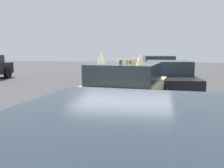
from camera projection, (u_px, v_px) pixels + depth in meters
ground_plane at (123, 118)px, 6.78m from camera, size 60.00×60.00×0.00m
art_car_decorated at (124, 90)px, 6.74m from camera, size 4.52×2.50×1.73m
parked_sedan_behind_left at (169, 79)px, 9.69m from camera, size 4.06×2.21×1.37m
parked_sedan_far_left at (158, 68)px, 15.13m from camera, size 4.55×2.48×1.43m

